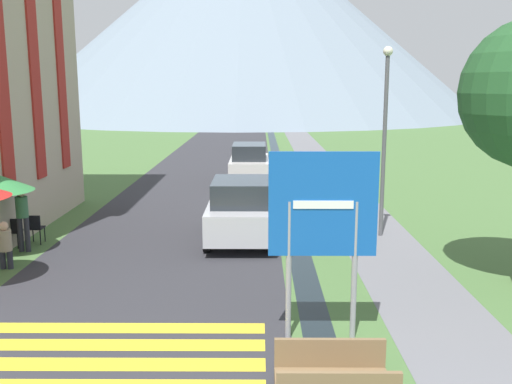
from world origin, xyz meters
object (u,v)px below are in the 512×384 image
at_px(road_sign, 323,219).
at_px(parked_car_far, 249,163).
at_px(cafe_chair_far_left, 12,230).
at_px(person_standing_terrace, 22,215).
at_px(streetlamp, 385,127).
at_px(footbridge, 334,382).
at_px(person_seated_near, 5,243).
at_px(cafe_chair_far_right, 35,226).
at_px(parked_car_near, 241,210).

relative_size(road_sign, parked_car_far, 0.81).
bearing_deg(road_sign, cafe_chair_far_left, 144.34).
bearing_deg(person_standing_terrace, cafe_chair_far_left, 142.31).
xyz_separation_m(road_sign, parked_car_far, (-1.55, 16.42, -1.27)).
xyz_separation_m(parked_car_far, person_standing_terrace, (-5.91, -11.09, 0.10)).
relative_size(parked_car_far, streetlamp, 0.74).
relative_size(footbridge, person_seated_near, 1.43).
xyz_separation_m(cafe_chair_far_left, person_standing_terrace, (0.47, -0.36, 0.50)).
relative_size(cafe_chair_far_right, person_standing_terrace, 0.49).
bearing_deg(parked_car_far, person_seated_near, -114.66).
bearing_deg(cafe_chair_far_left, parked_car_far, 33.43).
bearing_deg(footbridge, parked_car_near, 100.78).
height_order(road_sign, person_standing_terrace, road_sign).
xyz_separation_m(footbridge, streetlamp, (2.56, 9.02, 3.03)).
relative_size(cafe_chair_far_left, person_standing_terrace, 0.49).
distance_m(parked_car_near, cafe_chair_far_right, 5.87).
xyz_separation_m(road_sign, footbridge, (-0.01, -1.94, -1.95)).
bearing_deg(cafe_chair_far_right, person_standing_terrace, -73.35).
height_order(footbridge, cafe_chair_far_left, cafe_chair_far_left).
bearing_deg(person_standing_terrace, cafe_chair_far_right, 89.64).
relative_size(road_sign, person_seated_near, 2.82).
xyz_separation_m(road_sign, person_seated_near, (-7.31, 3.86, -1.52)).
distance_m(parked_car_near, parked_car_far, 9.96).
relative_size(road_sign, footbridge, 1.97).
bearing_deg(parked_car_near, parked_car_far, 89.68).
distance_m(parked_car_far, person_standing_terrace, 12.56).
xyz_separation_m(footbridge, person_seated_near, (-7.30, 5.81, 0.43)).
height_order(parked_car_far, person_standing_terrace, parked_car_far).
distance_m(cafe_chair_far_right, person_seated_near, 2.23).
distance_m(footbridge, streetlamp, 9.85).
distance_m(footbridge, person_seated_near, 9.34).
height_order(cafe_chair_far_right, streetlamp, streetlamp).
bearing_deg(footbridge, person_standing_terrace, 135.70).
bearing_deg(road_sign, cafe_chair_far_right, 140.77).
distance_m(parked_car_near, cafe_chair_far_left, 6.38).
xyz_separation_m(parked_car_near, cafe_chair_far_right, (-5.85, -0.37, -0.40)).
xyz_separation_m(parked_car_far, cafe_chair_far_right, (-5.90, -10.33, -0.40)).
height_order(footbridge, person_seated_near, person_seated_near).
bearing_deg(person_seated_near, footbridge, -38.49).
bearing_deg(parked_car_near, footbridge, -79.22).
bearing_deg(cafe_chair_far_left, parked_car_near, -18.92).
height_order(footbridge, streetlamp, streetlamp).
xyz_separation_m(footbridge, cafe_chair_far_right, (-7.45, 8.03, 0.29)).
bearing_deg(streetlamp, person_seated_near, -161.98).
xyz_separation_m(person_seated_near, streetlamp, (9.87, 3.21, 2.60)).
bearing_deg(cafe_chair_far_left, person_standing_terrace, -63.52).
xyz_separation_m(cafe_chair_far_left, person_seated_near, (0.62, -1.83, 0.15)).
bearing_deg(person_seated_near, parked_car_near, 24.44).
bearing_deg(road_sign, parked_car_near, 104.00).
height_order(parked_car_near, cafe_chair_far_right, parked_car_near).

